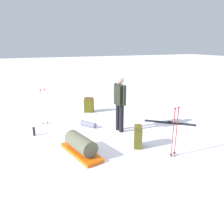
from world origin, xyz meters
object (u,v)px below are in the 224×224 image
at_px(ski_pair_near, 170,123).
at_px(sleeping_mat_rolled, 88,124).
at_px(backpack_large_dark, 138,137).
at_px(gear_sled, 81,146).
at_px(backpack_bright, 89,105).
at_px(ski_poles_planted_far, 44,105).
at_px(skier_standing, 120,101).
at_px(thermos_bottle, 34,131).
at_px(ski_poles_planted_near, 175,130).

height_order(ski_pair_near, sleeping_mat_rolled, sleeping_mat_rolled).
distance_m(backpack_large_dark, gear_sled, 1.50).
bearing_deg(backpack_bright, ski_pair_near, 132.85).
distance_m(ski_pair_near, backpack_large_dark, 2.25).
relative_size(ski_pair_near, ski_poles_planted_far, 1.17).
xyz_separation_m(backpack_bright, gear_sled, (1.24, 3.26, -0.06)).
bearing_deg(backpack_bright, skier_standing, 97.07).
height_order(backpack_bright, thermos_bottle, backpack_bright).
bearing_deg(ski_pair_near, sleeping_mat_rolled, -16.03).
distance_m(gear_sled, thermos_bottle, 1.92).
bearing_deg(backpack_large_dark, sleeping_mat_rolled, -68.30).
xyz_separation_m(gear_sled, sleeping_mat_rolled, (-0.72, -1.71, -0.13)).
relative_size(ski_poles_planted_near, ski_poles_planted_far, 1.02).
distance_m(skier_standing, thermos_bottle, 2.71).
bearing_deg(ski_poles_planted_far, thermos_bottle, 62.40).
xyz_separation_m(backpack_large_dark, sleeping_mat_rolled, (0.76, -1.92, -0.20)).
height_order(gear_sled, sleeping_mat_rolled, gear_sled).
bearing_deg(ski_pair_near, gear_sled, 15.38).
bearing_deg(ski_pair_near, backpack_bright, -47.15).
relative_size(backpack_large_dark, ski_poles_planted_near, 0.48).
bearing_deg(ski_poles_planted_near, gear_sled, -26.16).
bearing_deg(thermos_bottle, sleeping_mat_rolled, -178.40).
relative_size(ski_poles_planted_far, sleeping_mat_rolled, 2.22).
height_order(ski_poles_planted_far, gear_sled, ski_poles_planted_far).
bearing_deg(gear_sled, thermos_bottle, -59.64).
bearing_deg(ski_poles_planted_far, gear_sled, 102.31).
xyz_separation_m(backpack_bright, thermos_bottle, (2.21, 1.60, -0.16)).
bearing_deg(ski_poles_planted_near, ski_poles_planted_far, -53.59).
bearing_deg(backpack_large_dark, skier_standing, -91.78).
xyz_separation_m(backpack_large_dark, thermos_bottle, (2.46, -1.87, -0.16)).
xyz_separation_m(gear_sled, thermos_bottle, (0.97, -1.66, -0.09)).
height_order(ski_pair_near, thermos_bottle, thermos_bottle).
height_order(backpack_large_dark, gear_sled, backpack_large_dark).
xyz_separation_m(skier_standing, thermos_bottle, (2.49, -0.66, -0.82)).
height_order(skier_standing, sleeping_mat_rolled, skier_standing).
relative_size(skier_standing, ski_pair_near, 1.19).
bearing_deg(skier_standing, thermos_bottle, -14.87).
relative_size(backpack_bright, ski_poles_planted_near, 0.47).
bearing_deg(thermos_bottle, backpack_large_dark, 142.72).
xyz_separation_m(backpack_bright, sleeping_mat_rolled, (0.52, 1.56, -0.20)).
xyz_separation_m(ski_poles_planted_far, sleeping_mat_rolled, (-1.26, 0.78, -0.59)).
xyz_separation_m(ski_pair_near, ski_poles_planted_near, (1.38, 1.93, 0.68)).
relative_size(ski_pair_near, ski_poles_planted_near, 1.15).
bearing_deg(sleeping_mat_rolled, ski_poles_planted_far, -31.51).
bearing_deg(thermos_bottle, ski_poles_planted_near, 138.46).
bearing_deg(backpack_large_dark, ski_poles_planted_near, 124.38).
distance_m(ski_poles_planted_near, gear_sled, 2.30).
relative_size(backpack_bright, gear_sled, 0.41).
distance_m(skier_standing, sleeping_mat_rolled, 1.38).
height_order(sleeping_mat_rolled, thermos_bottle, thermos_bottle).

